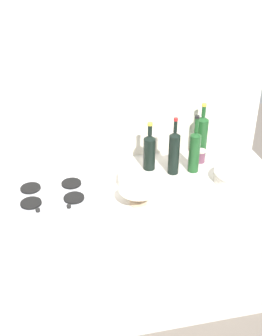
% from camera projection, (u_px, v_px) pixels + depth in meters
% --- Properties ---
extents(ground_plane, '(6.00, 6.00, 0.00)m').
position_uv_depth(ground_plane, '(131.00, 293.00, 3.00)').
color(ground_plane, '#6B6056').
rests_on(ground_plane, ground).
extents(counter_block, '(1.80, 0.70, 0.90)m').
position_uv_depth(counter_block, '(131.00, 244.00, 2.77)').
color(counter_block, beige).
rests_on(counter_block, ground).
extents(backsplash_panel, '(1.90, 0.06, 2.33)m').
position_uv_depth(backsplash_panel, '(118.00, 118.00, 2.72)').
color(backsplash_panel, beige).
rests_on(backsplash_panel, ground).
extents(stovetop_hob, '(0.47, 0.34, 0.04)m').
position_uv_depth(stovetop_hob, '(52.00, 195.00, 2.43)').
color(stovetop_hob, '#B2B2B7').
rests_on(stovetop_hob, counter_block).
extents(plate_stack, '(0.25, 0.25, 0.06)m').
position_uv_depth(plate_stack, '(235.00, 176.00, 2.57)').
color(plate_stack, silver).
rests_on(plate_stack, counter_block).
extents(wine_bottle_leftmost, '(0.08, 0.08, 0.31)m').
position_uv_depth(wine_bottle_leftmost, '(149.00, 151.00, 2.65)').
color(wine_bottle_leftmost, black).
rests_on(wine_bottle_leftmost, counter_block).
extents(wine_bottle_mid_left, '(0.07, 0.07, 0.37)m').
position_uv_depth(wine_bottle_mid_left, '(194.00, 150.00, 2.61)').
color(wine_bottle_mid_left, '#19471E').
rests_on(wine_bottle_mid_left, counter_block).
extents(wine_bottle_mid_right, '(0.08, 0.08, 0.37)m').
position_uv_depth(wine_bottle_mid_right, '(202.00, 135.00, 2.78)').
color(wine_bottle_mid_right, '#19471E').
rests_on(wine_bottle_mid_right, counter_block).
extents(wine_bottle_rightmost, '(0.07, 0.07, 0.37)m').
position_uv_depth(wine_bottle_rightmost, '(174.00, 152.00, 2.59)').
color(wine_bottle_rightmost, black).
rests_on(wine_bottle_rightmost, counter_block).
extents(mixing_bowl, '(0.21, 0.21, 0.09)m').
position_uv_depth(mixing_bowl, '(138.00, 196.00, 2.36)').
color(mixing_bowl, beige).
rests_on(mixing_bowl, counter_block).
extents(butter_dish, '(0.15, 0.13, 0.06)m').
position_uv_depth(butter_dish, '(131.00, 179.00, 2.55)').
color(butter_dish, silver).
rests_on(butter_dish, counter_block).
extents(condiment_jar_front, '(0.05, 0.05, 0.09)m').
position_uv_depth(condiment_jar_front, '(174.00, 157.00, 2.75)').
color(condiment_jar_front, '#9E998C').
rests_on(condiment_jar_front, counter_block).
extents(condiment_jar_rear, '(0.06, 0.06, 0.09)m').
position_uv_depth(condiment_jar_rear, '(200.00, 156.00, 2.76)').
color(condiment_jar_rear, '#66384C').
rests_on(condiment_jar_rear, counter_block).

